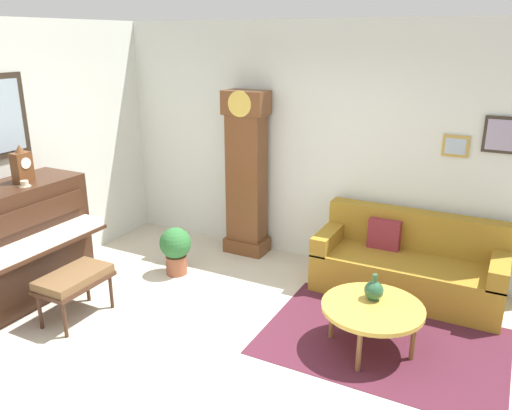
% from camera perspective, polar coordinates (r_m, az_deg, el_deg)
% --- Properties ---
extents(ground_plane, '(6.40, 6.00, 0.10)m').
position_cam_1_polar(ground_plane, '(4.62, -5.37, -16.93)').
color(ground_plane, beige).
extents(wall_back, '(5.30, 0.13, 2.80)m').
position_cam_1_polar(wall_back, '(6.04, 6.70, 6.67)').
color(wall_back, silver).
rests_on(wall_back, ground_plane).
extents(area_rug, '(2.10, 1.50, 0.01)m').
position_cam_1_polar(area_rug, '(4.88, 13.96, -14.56)').
color(area_rug, '#4C1E2D').
rests_on(area_rug, ground_plane).
extents(piano, '(0.87, 1.44, 1.23)m').
position_cam_1_polar(piano, '(5.69, -25.13, -3.99)').
color(piano, '#3D2316').
rests_on(piano, ground_plane).
extents(piano_bench, '(0.42, 0.70, 0.48)m').
position_cam_1_polar(piano_bench, '(5.20, -19.68, -7.90)').
color(piano_bench, '#3D2316').
rests_on(piano_bench, ground_plane).
extents(grandfather_clock, '(0.52, 0.34, 2.03)m').
position_cam_1_polar(grandfather_clock, '(6.23, -1.07, 3.02)').
color(grandfather_clock, brown).
rests_on(grandfather_clock, ground_plane).
extents(couch, '(1.90, 0.80, 0.84)m').
position_cam_1_polar(couch, '(5.66, 16.65, -6.46)').
color(couch, olive).
rests_on(couch, ground_plane).
extents(coffee_table, '(0.88, 0.88, 0.42)m').
position_cam_1_polar(coffee_table, '(4.57, 12.92, -11.25)').
color(coffee_table, gold).
rests_on(coffee_table, ground_plane).
extents(mantel_clock, '(0.13, 0.18, 0.38)m').
position_cam_1_polar(mantel_clock, '(5.57, -24.72, 4.06)').
color(mantel_clock, brown).
rests_on(mantel_clock, piano).
extents(teacup, '(0.12, 0.12, 0.06)m').
position_cam_1_polar(teacup, '(5.43, -24.48, 2.13)').
color(teacup, beige).
rests_on(teacup, piano).
extents(green_jug, '(0.17, 0.17, 0.24)m').
position_cam_1_polar(green_jug, '(4.62, 13.05, -9.28)').
color(green_jug, '#234C33').
rests_on(green_jug, coffee_table).
extents(potted_plant, '(0.36, 0.36, 0.56)m').
position_cam_1_polar(potted_plant, '(5.90, -8.99, -4.74)').
color(potted_plant, '#935138').
rests_on(potted_plant, ground_plane).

